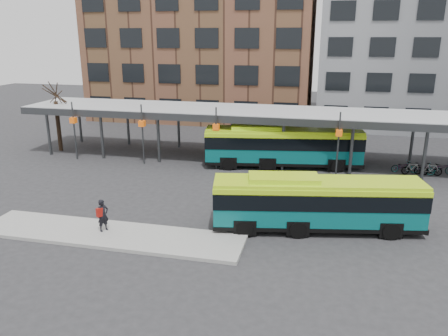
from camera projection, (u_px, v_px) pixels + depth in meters
The scene contains 10 objects.
ground at pixel (226, 223), 24.19m from camera, with size 120.00×120.00×0.00m, color #28282B.
boarding_island at pixel (110, 234), 22.56m from camera, with size 14.00×3.00×0.18m, color gray.
canopy at pixel (261, 113), 35.03m from camera, with size 40.00×6.53×4.80m.
tree at pixel (58, 124), 38.55m from camera, with size 1.64×1.64×5.60m.
building_brick at pixel (205, 26), 52.92m from camera, with size 26.00×14.00×22.00m, color brown.
building_grey at pixel (434, 34), 47.57m from camera, with size 24.00×14.00×20.00m, color slate.
bus_front at pixel (316, 202), 22.94m from camera, with size 11.12×4.31×3.00m.
bus_rear at pixel (282, 145), 33.95m from camera, with size 12.27×4.46×3.31m.
pedestrian at pixel (103, 215), 22.55m from camera, with size 0.67×0.75×1.71m.
bike_rack at pixel (428, 168), 32.41m from camera, with size 5.58×1.48×0.95m.
Camera 1 is at (4.92, -21.68, 10.01)m, focal length 35.00 mm.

